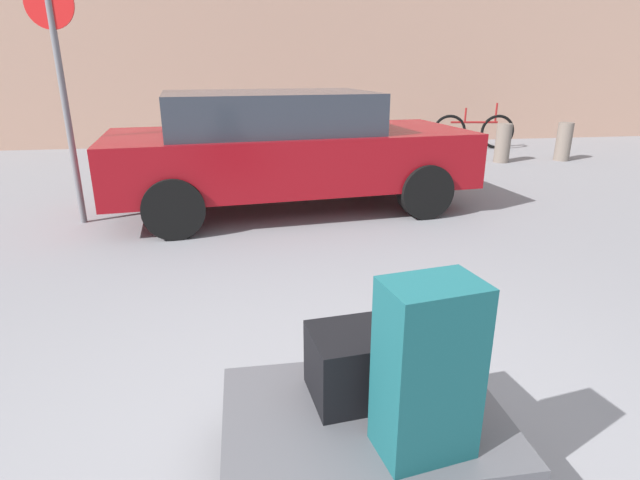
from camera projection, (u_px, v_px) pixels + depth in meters
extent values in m
plane|color=gray|center=(362.00, 477.00, 2.20)|extent=(60.00, 60.00, 0.00)
cube|color=#4C4C51|center=(364.00, 422.00, 2.11)|extent=(1.17, 0.83, 0.10)
cylinder|color=black|center=(428.00, 404.00, 2.49)|extent=(0.24, 0.06, 0.24)
cylinder|color=black|center=(267.00, 421.00, 2.37)|extent=(0.24, 0.06, 0.24)
cube|color=#144C51|center=(427.00, 370.00, 1.79)|extent=(0.38, 0.29, 0.68)
cube|color=black|center=(374.00, 361.00, 2.18)|extent=(0.58, 0.39, 0.31)
cube|color=maroon|center=(291.00, 157.00, 6.18)|extent=(4.47, 2.26, 0.64)
cube|color=#2D333D|center=(269.00, 112.00, 5.94)|extent=(2.57, 1.84, 0.46)
cylinder|color=black|center=(373.00, 165.00, 7.41)|extent=(0.66, 0.29, 0.64)
cylinder|color=black|center=(425.00, 191.00, 5.86)|extent=(0.66, 0.29, 0.64)
cylinder|color=black|center=(174.00, 175.00, 6.71)|extent=(0.66, 0.29, 0.64)
cylinder|color=black|center=(174.00, 208.00, 5.16)|extent=(0.66, 0.29, 0.64)
torus|color=black|center=(449.00, 132.00, 10.80)|extent=(0.72, 0.17, 0.72)
torus|color=black|center=(497.00, 132.00, 10.81)|extent=(0.72, 0.17, 0.72)
cylinder|color=maroon|center=(474.00, 122.00, 10.74)|extent=(1.00, 0.19, 0.04)
cylinder|color=maroon|center=(466.00, 115.00, 10.69)|extent=(0.05, 0.05, 0.30)
cylinder|color=maroon|center=(496.00, 113.00, 10.68)|extent=(0.05, 0.05, 0.40)
cylinder|color=#72665B|center=(427.00, 145.00, 9.06)|extent=(0.28, 0.28, 0.71)
cylinder|color=#72665B|center=(503.00, 143.00, 9.27)|extent=(0.28, 0.28, 0.71)
cylinder|color=#72665B|center=(564.00, 142.00, 9.45)|extent=(0.28, 0.28, 0.71)
cylinder|color=slate|center=(66.00, 108.00, 5.37)|extent=(0.07, 0.07, 2.55)
cylinder|color=red|center=(49.00, 3.00, 5.03)|extent=(0.50, 0.08, 0.50)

